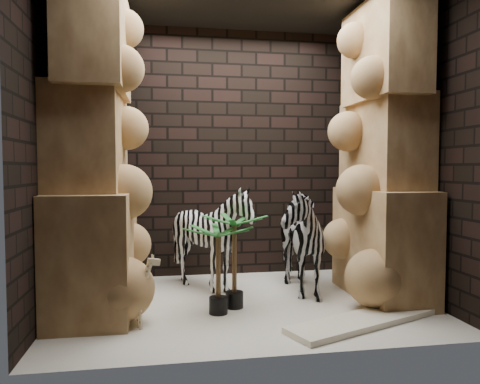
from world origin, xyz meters
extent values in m
plane|color=silver|center=(0.00, 0.00, 0.00)|extent=(3.50, 3.50, 0.00)
plane|color=black|center=(0.00, 1.25, 1.50)|extent=(3.50, 0.00, 3.50)
plane|color=black|center=(0.00, -1.25, 1.50)|extent=(3.50, 0.00, 3.50)
plane|color=black|center=(-1.75, 0.00, 1.50)|extent=(0.00, 3.00, 3.00)
plane|color=black|center=(1.75, 0.00, 1.50)|extent=(0.00, 3.00, 3.00)
imported|color=white|center=(0.57, 0.34, 0.65)|extent=(0.62, 1.11, 1.30)
imported|color=white|center=(-0.27, 0.50, 0.51)|extent=(1.05, 1.24, 1.02)
cube|color=white|center=(0.88, -0.73, 0.03)|extent=(1.48, 0.87, 0.05)
camera|label=1|loc=(-0.76, -4.24, 1.31)|focal=33.63mm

